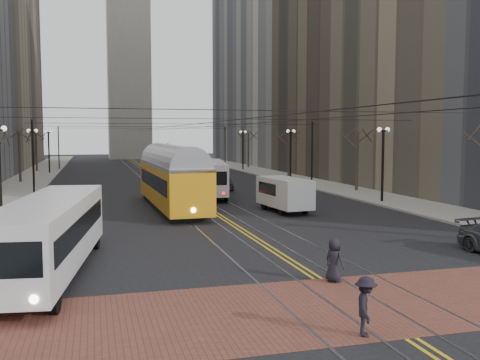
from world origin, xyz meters
TOP-DOWN VIEW (x-y plane):
  - ground at (0.00, 0.00)m, footprint 260.00×260.00m
  - sidewalk_left at (-15.00, 45.00)m, footprint 5.00×140.00m
  - sidewalk_right at (15.00, 45.00)m, footprint 5.00×140.00m
  - crosswalk_band at (0.00, -4.00)m, footprint 25.00×6.00m
  - streetcar_rails at (0.00, 45.00)m, footprint 4.80×130.00m
  - centre_lines at (0.00, 45.00)m, footprint 0.42×130.00m
  - building_right_mid at (25.50, 46.00)m, footprint 16.00×20.00m
  - building_right_midfar at (27.50, 66.00)m, footprint 20.00×20.00m
  - building_right_far at (25.50, 86.00)m, footprint 16.00×20.00m
  - lamp_posts at (-0.00, 28.75)m, footprint 27.60×57.20m
  - street_trees at (0.00, 35.25)m, footprint 31.68×53.28m
  - trolley_wires at (0.00, 34.83)m, footprint 25.96×120.00m
  - transit_bus at (-9.53, 2.21)m, footprint 3.96×11.77m
  - streetcar at (-2.50, 19.28)m, footprint 3.16×15.05m
  - rear_bus at (1.80, 26.37)m, footprint 4.33×11.68m
  - cargo_van at (4.73, 15.58)m, footprint 2.51×5.44m
  - sedan_grey at (4.00, 31.31)m, footprint 2.04×4.58m
  - sedan_silver at (5.73, 40.36)m, footprint 2.14×4.38m
  - pedestrian_a at (0.39, -1.50)m, footprint 0.78×0.91m
  - pedestrian_d at (-1.07, -6.50)m, footprint 0.97×1.18m

SIDE VIEW (x-z plane):
  - ground at x=0.00m, z-range 0.00..0.00m
  - streetcar_rails at x=0.00m, z-range 0.00..0.01m
  - crosswalk_band at x=0.00m, z-range 0.00..0.01m
  - centre_lines at x=0.00m, z-range 0.01..0.01m
  - sidewalk_left at x=-15.00m, z-range 0.00..0.15m
  - sidewalk_right at x=15.00m, z-range 0.00..0.15m
  - sedan_silver at x=5.73m, z-range 0.00..1.38m
  - sedan_grey at x=4.00m, z-range 0.00..1.53m
  - pedestrian_a at x=0.39m, z-range 0.01..1.59m
  - pedestrian_d at x=-1.07m, z-range 0.01..1.60m
  - cargo_van at x=4.73m, z-range 0.00..2.33m
  - transit_bus at x=-9.53m, z-range 0.00..2.89m
  - rear_bus at x=1.80m, z-range 0.00..2.98m
  - streetcar at x=-2.50m, z-range 0.00..3.53m
  - street_trees at x=0.00m, z-range 0.00..5.60m
  - lamp_posts at x=0.00m, z-range 0.00..5.60m
  - trolley_wires at x=0.00m, z-range 0.47..7.07m
  - building_right_mid at x=25.50m, z-range 0.00..34.00m
  - building_right_far at x=25.50m, z-range 0.00..40.00m
  - building_right_midfar at x=27.50m, z-range 0.00..52.00m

